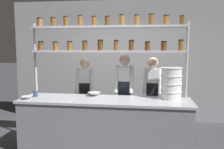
# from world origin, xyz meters

# --- Properties ---
(back_wall) EXTENTS (5.31, 0.12, 2.91)m
(back_wall) POSITION_xyz_m (0.00, 2.01, 1.45)
(back_wall) COLOR #939399
(back_wall) RESTS_ON ground_plane
(prep_counter) EXTENTS (2.91, 0.76, 0.92)m
(prep_counter) POSITION_xyz_m (0.00, -0.00, 0.46)
(prep_counter) COLOR gray
(prep_counter) RESTS_ON ground_plane
(spice_shelf_unit) EXTENTS (2.80, 0.28, 2.37)m
(spice_shelf_unit) POSITION_xyz_m (-0.00, 0.33, 1.90)
(spice_shelf_unit) COLOR #ADAFB5
(spice_shelf_unit) RESTS_ON ground_plane
(chef_left) EXTENTS (0.37, 0.29, 1.57)m
(chef_left) POSITION_xyz_m (-0.53, 0.73, 0.90)
(chef_left) COLOR black
(chef_left) RESTS_ON ground_plane
(chef_center) EXTENTS (0.37, 0.30, 1.66)m
(chef_center) POSITION_xyz_m (0.27, 0.63, 0.96)
(chef_center) COLOR black
(chef_center) RESTS_ON ground_plane
(chef_right) EXTENTS (0.37, 0.29, 1.60)m
(chef_right) POSITION_xyz_m (0.81, 0.79, 0.91)
(chef_right) COLOR black
(chef_right) RESTS_ON ground_plane
(container_stack) EXTENTS (0.36, 0.36, 0.54)m
(container_stack) POSITION_xyz_m (1.11, 0.19, 1.19)
(container_stack) COLOR white
(container_stack) RESTS_ON prep_counter
(prep_bowl_near_left) EXTENTS (0.23, 0.23, 0.06)m
(prep_bowl_near_left) POSITION_xyz_m (-0.24, 0.25, 0.95)
(prep_bowl_near_left) COLOR white
(prep_bowl_near_left) RESTS_ON prep_counter
(prep_bowl_center_front) EXTENTS (0.18, 0.18, 0.05)m
(prep_bowl_center_front) POSITION_xyz_m (-1.32, -0.18, 0.94)
(prep_bowl_center_front) COLOR white
(prep_bowl_center_front) RESTS_ON prep_counter
(serving_cup_front) EXTENTS (0.08, 0.08, 0.10)m
(serving_cup_front) POSITION_xyz_m (-1.25, 0.04, 0.97)
(serving_cup_front) COLOR #334C70
(serving_cup_front) RESTS_ON prep_counter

